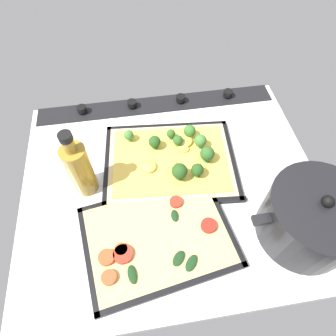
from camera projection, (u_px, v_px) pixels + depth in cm
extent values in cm
cube|color=white|center=(171.00, 185.00, 75.23)|extent=(75.23, 63.85, 3.00)
cube|color=black|center=(157.00, 104.00, 89.45)|extent=(72.22, 7.00, 0.80)
cylinder|color=black|center=(228.00, 93.00, 90.33)|extent=(2.80, 2.80, 1.80)
cylinder|color=black|center=(181.00, 98.00, 89.03)|extent=(2.80, 2.80, 1.80)
cylinder|color=black|center=(132.00, 104.00, 87.72)|extent=(2.80, 2.80, 1.80)
cylinder|color=black|center=(82.00, 109.00, 86.41)|extent=(2.80, 2.80, 1.80)
cube|color=black|center=(170.00, 163.00, 77.17)|extent=(36.62, 29.09, 0.50)
cube|color=black|center=(167.00, 127.00, 83.85)|extent=(34.44, 4.20, 1.30)
cube|color=black|center=(174.00, 204.00, 69.83)|extent=(34.44, 4.20, 1.30)
cube|color=black|center=(232.00, 158.00, 77.47)|extent=(3.48, 26.19, 1.30)
cube|color=black|center=(107.00, 165.00, 76.21)|extent=(3.48, 26.19, 1.30)
cube|color=#D3B77F|center=(170.00, 161.00, 76.55)|extent=(34.02, 26.49, 1.00)
cube|color=#EDC64C|center=(170.00, 159.00, 75.97)|extent=(31.26, 23.90, 0.40)
cone|color=#68AD54|center=(129.00, 139.00, 78.96)|extent=(1.47, 1.47, 1.10)
sphere|color=#427533|center=(129.00, 135.00, 77.68)|extent=(2.67, 2.67, 2.67)
cone|color=#68AD54|center=(200.00, 145.00, 77.64)|extent=(1.84, 1.84, 1.23)
sphere|color=#427533|center=(200.00, 141.00, 76.10)|extent=(3.34, 3.34, 3.34)
cone|color=#4D8B3F|center=(178.00, 144.00, 77.81)|extent=(1.49, 1.49, 1.23)
sphere|color=#2D5B23|center=(178.00, 140.00, 76.46)|extent=(2.72, 2.72, 2.72)
cone|color=#5B9F46|center=(189.00, 135.00, 79.86)|extent=(1.83, 1.83, 0.89)
sphere|color=#386B28|center=(190.00, 131.00, 78.46)|extent=(3.33, 3.33, 3.33)
cone|color=#427635|center=(180.00, 177.00, 71.77)|extent=(2.16, 2.16, 1.34)
sphere|color=#264C1C|center=(180.00, 173.00, 69.99)|extent=(3.93, 3.93, 3.93)
cone|color=#427635|center=(197.00, 174.00, 72.41)|extent=(1.74, 1.74, 1.23)
sphere|color=#264C1C|center=(198.00, 170.00, 70.92)|extent=(3.16, 3.16, 3.16)
cone|color=#427635|center=(155.00, 146.00, 77.52)|extent=(1.76, 1.76, 1.16)
sphere|color=#264C1C|center=(155.00, 142.00, 76.04)|extent=(3.20, 3.20, 3.20)
cone|color=#4D8B3F|center=(206.00, 158.00, 75.11)|extent=(2.07, 2.07, 1.29)
sphere|color=#2D5B23|center=(207.00, 154.00, 73.41)|extent=(3.77, 3.77, 3.77)
cone|color=#4D8B3F|center=(171.00, 137.00, 79.45)|extent=(1.30, 1.30, 0.94)
sphere|color=#2D5B23|center=(171.00, 134.00, 78.33)|extent=(2.37, 2.37, 2.37)
ellipsoid|color=#EDC64C|center=(185.00, 135.00, 79.57)|extent=(5.05, 4.41, 1.48)
ellipsoid|color=#EDC64C|center=(185.00, 141.00, 78.29)|extent=(5.56, 5.29, 1.52)
ellipsoid|color=#EDC64C|center=(183.00, 148.00, 77.25)|extent=(4.10, 4.03, 1.16)
ellipsoid|color=#EDC64C|center=(149.00, 167.00, 73.74)|extent=(4.81, 4.76, 1.34)
ellipsoid|color=#EDC64C|center=(171.00, 164.00, 74.45)|extent=(3.44, 3.41, 0.98)
cube|color=black|center=(158.00, 237.00, 65.47)|extent=(36.12, 29.34, 0.50)
cube|color=black|center=(144.00, 194.00, 71.40)|extent=(32.50, 6.26, 1.30)
cube|color=black|center=(174.00, 289.00, 58.89)|extent=(32.50, 6.26, 1.30)
cube|color=black|center=(222.00, 217.00, 67.85)|extent=(5.00, 24.45, 1.30)
cube|color=black|center=(88.00, 258.00, 62.43)|extent=(5.00, 24.45, 1.30)
cube|color=#D4BD6E|center=(158.00, 236.00, 64.90)|extent=(33.38, 26.60, 0.90)
cylinder|color=#B22319|center=(209.00, 226.00, 65.32)|extent=(3.58, 3.58, 1.00)
cylinder|color=red|center=(175.00, 202.00, 68.67)|extent=(3.00, 3.00, 1.00)
cylinder|color=#D14723|center=(109.00, 278.00, 58.96)|extent=(3.19, 3.19, 1.00)
cylinder|color=#D14723|center=(107.00, 257.00, 61.26)|extent=(3.56, 3.56, 1.00)
cylinder|color=red|center=(123.00, 254.00, 61.66)|extent=(4.21, 4.21, 1.00)
cylinder|color=#D14723|center=(121.00, 249.00, 62.24)|extent=(2.79, 2.79, 1.00)
ellipsoid|color=#193819|center=(191.00, 263.00, 60.71)|extent=(4.01, 4.35, 0.60)
ellipsoid|color=#193819|center=(132.00, 274.00, 59.40)|extent=(2.30, 4.14, 0.60)
ellipsoid|color=#193819|center=(179.00, 258.00, 61.26)|extent=(3.98, 4.21, 0.60)
ellipsoid|color=#193819|center=(175.00, 216.00, 66.81)|extent=(1.76, 3.06, 0.60)
cylinder|color=black|center=(310.00, 219.00, 61.48)|extent=(20.24, 20.24, 12.50)
cylinder|color=black|center=(324.00, 205.00, 55.98)|extent=(20.65, 20.65, 0.80)
sphere|color=black|center=(328.00, 201.00, 54.66)|extent=(2.40, 2.40, 2.40)
cube|color=black|center=(262.00, 220.00, 57.14)|extent=(3.60, 2.00, 1.20)
cylinder|color=olive|center=(80.00, 170.00, 67.01)|extent=(5.76, 5.76, 15.09)
cylinder|color=olive|center=(69.00, 145.00, 59.32)|extent=(2.59, 2.59, 3.50)
cylinder|color=black|center=(65.00, 137.00, 57.21)|extent=(2.88, 2.88, 1.60)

